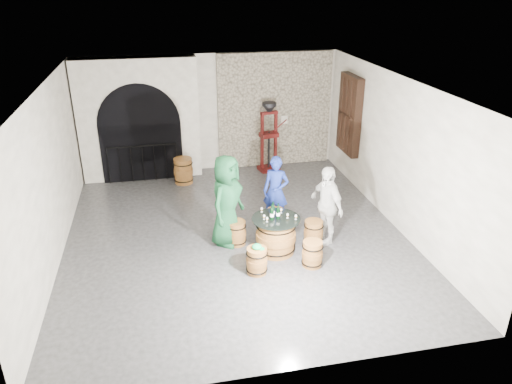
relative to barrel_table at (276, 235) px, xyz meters
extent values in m
plane|color=#2B2B2E|center=(-0.67, 0.84, -0.37)|extent=(8.00, 8.00, 0.00)
plane|color=silver|center=(-0.67, 4.84, 1.23)|extent=(8.00, 0.00, 8.00)
plane|color=silver|center=(-0.67, -3.16, 1.23)|extent=(8.00, 0.00, 8.00)
plane|color=silver|center=(-4.17, 0.84, 1.23)|extent=(0.00, 8.00, 8.00)
plane|color=silver|center=(2.83, 0.84, 1.23)|extent=(0.00, 8.00, 8.00)
plane|color=beige|center=(-0.67, 0.84, 2.83)|extent=(8.00, 8.00, 0.00)
cube|color=tan|center=(1.13, 4.78, 1.23)|extent=(3.20, 0.12, 3.18)
cube|color=silver|center=(-2.57, 4.59, 1.23)|extent=(3.10, 0.50, 3.18)
cube|color=black|center=(-2.57, 4.32, 0.41)|extent=(2.10, 0.03, 1.55)
cylinder|color=black|center=(-2.57, 4.32, 1.18)|extent=(2.10, 0.03, 2.10)
cylinder|color=black|center=(-2.57, 4.26, 0.61)|extent=(1.79, 0.04, 0.04)
cylinder|color=black|center=(-3.46, 4.26, 0.12)|extent=(0.02, 0.02, 0.98)
cylinder|color=black|center=(-3.16, 4.26, 0.12)|extent=(0.02, 0.02, 0.98)
cylinder|color=black|center=(-2.87, 4.26, 0.12)|extent=(0.02, 0.02, 0.98)
cylinder|color=black|center=(-2.57, 4.26, 0.12)|extent=(0.02, 0.02, 0.98)
cylinder|color=black|center=(-2.27, 4.26, 0.12)|extent=(0.02, 0.02, 0.98)
cylinder|color=black|center=(-1.97, 4.26, 0.12)|extent=(0.02, 0.02, 0.98)
cylinder|color=black|center=(-1.68, 4.26, 0.12)|extent=(0.02, 0.02, 0.98)
cube|color=black|center=(2.72, 3.24, 1.43)|extent=(0.20, 1.10, 2.00)
cube|color=black|center=(2.67, 3.24, 1.43)|extent=(0.06, 0.88, 1.76)
cube|color=black|center=(2.70, 3.24, 1.43)|extent=(0.22, 0.92, 0.06)
cube|color=black|center=(2.70, 2.95, 1.43)|extent=(0.22, 0.06, 1.80)
cube|color=black|center=(2.70, 3.24, 1.43)|extent=(0.22, 0.06, 1.80)
cube|color=black|center=(2.70, 3.53, 1.43)|extent=(0.22, 0.06, 1.80)
cylinder|color=brown|center=(0.00, 0.00, -0.02)|extent=(0.74, 0.74, 0.70)
cylinder|color=brown|center=(0.00, 0.00, -0.02)|extent=(0.79, 0.79, 0.15)
torus|color=black|center=(0.00, 0.00, -0.26)|extent=(0.79, 0.79, 0.02)
torus|color=black|center=(0.00, 0.00, 0.22)|extent=(0.79, 0.79, 0.02)
cylinder|color=brown|center=(0.00, 0.00, 0.34)|extent=(0.75, 0.75, 0.02)
cylinder|color=black|center=(0.00, 0.00, 0.37)|extent=(0.96, 0.96, 0.01)
cylinder|color=brown|center=(-0.71, 0.46, -0.12)|extent=(0.37, 0.37, 0.49)
cylinder|color=brown|center=(-0.71, 0.46, -0.12)|extent=(0.39, 0.39, 0.11)
torus|color=black|center=(-0.71, 0.46, -0.29)|extent=(0.41, 0.41, 0.02)
torus|color=black|center=(-0.71, 0.46, 0.05)|extent=(0.41, 0.41, 0.02)
cylinder|color=brown|center=(-0.71, 0.46, 0.14)|extent=(0.37, 0.37, 0.02)
cylinder|color=brown|center=(0.20, 0.82, -0.12)|extent=(0.37, 0.37, 0.49)
cylinder|color=brown|center=(0.20, 0.82, -0.12)|extent=(0.39, 0.39, 0.11)
torus|color=black|center=(0.20, 0.82, -0.29)|extent=(0.41, 0.41, 0.02)
torus|color=black|center=(0.20, 0.82, 0.05)|extent=(0.41, 0.41, 0.02)
cylinder|color=brown|center=(0.20, 0.82, 0.14)|extent=(0.37, 0.37, 0.02)
cylinder|color=brown|center=(0.83, 0.15, -0.12)|extent=(0.37, 0.37, 0.49)
cylinder|color=brown|center=(0.83, 0.15, -0.12)|extent=(0.39, 0.39, 0.11)
torus|color=black|center=(0.83, 0.15, -0.29)|extent=(0.41, 0.41, 0.02)
torus|color=black|center=(0.83, 0.15, 0.05)|extent=(0.41, 0.41, 0.02)
cylinder|color=brown|center=(0.83, 0.15, 0.14)|extent=(0.37, 0.37, 0.02)
cylinder|color=brown|center=(0.55, -0.64, -0.12)|extent=(0.37, 0.37, 0.49)
cylinder|color=brown|center=(0.55, -0.64, -0.12)|extent=(0.39, 0.39, 0.11)
torus|color=black|center=(0.55, -0.64, -0.29)|extent=(0.41, 0.41, 0.02)
torus|color=black|center=(0.55, -0.64, 0.05)|extent=(0.41, 0.41, 0.02)
cylinder|color=brown|center=(0.55, -0.64, 0.14)|extent=(0.37, 0.37, 0.02)
cylinder|color=brown|center=(-0.52, -0.66, -0.12)|extent=(0.37, 0.37, 0.49)
cylinder|color=brown|center=(-0.52, -0.66, -0.12)|extent=(0.39, 0.39, 0.11)
torus|color=black|center=(-0.52, -0.66, -0.29)|extent=(0.41, 0.41, 0.02)
torus|color=black|center=(-0.52, -0.66, 0.05)|extent=(0.41, 0.41, 0.02)
cylinder|color=brown|center=(-0.52, -0.66, 0.14)|extent=(0.37, 0.37, 0.02)
ellipsoid|color=#0D954B|center=(-0.52, -0.66, 0.19)|extent=(0.18, 0.18, 0.10)
cylinder|color=#0D954B|center=(-0.44, -0.69, 0.15)|extent=(0.12, 0.12, 0.01)
imported|color=#124324|center=(-0.88, 0.57, 0.58)|extent=(1.05, 1.10, 1.90)
imported|color=navy|center=(0.29, 1.20, 0.41)|extent=(0.67, 0.60, 1.55)
imported|color=silver|center=(1.09, 0.20, 0.46)|extent=(0.67, 1.05, 1.66)
cylinder|color=black|center=(-0.09, -0.03, 0.48)|extent=(0.07, 0.07, 0.22)
cylinder|color=white|center=(-0.09, -0.03, 0.47)|extent=(0.08, 0.08, 0.06)
cone|color=black|center=(-0.09, -0.03, 0.61)|extent=(0.07, 0.07, 0.05)
cylinder|color=black|center=(-0.09, -0.03, 0.66)|extent=(0.03, 0.03, 0.07)
cylinder|color=black|center=(0.03, -0.01, 0.48)|extent=(0.07, 0.07, 0.22)
cylinder|color=white|center=(0.03, -0.01, 0.47)|extent=(0.08, 0.08, 0.06)
cone|color=black|center=(0.03, -0.01, 0.61)|extent=(0.07, 0.07, 0.05)
cylinder|color=black|center=(0.03, -0.01, 0.66)|extent=(0.03, 0.03, 0.07)
cylinder|color=black|center=(-0.05, 0.08, 0.48)|extent=(0.07, 0.07, 0.22)
cylinder|color=white|center=(-0.05, 0.08, 0.47)|extent=(0.08, 0.08, 0.06)
cone|color=black|center=(-0.05, 0.08, 0.61)|extent=(0.07, 0.07, 0.05)
cylinder|color=black|center=(-0.05, 0.08, 0.66)|extent=(0.03, 0.03, 0.07)
cylinder|color=brown|center=(-1.54, 3.91, -0.03)|extent=(0.47, 0.47, 0.66)
cylinder|color=brown|center=(-1.54, 3.91, -0.03)|extent=(0.50, 0.50, 0.15)
torus|color=black|center=(-1.54, 3.91, -0.26)|extent=(0.51, 0.51, 0.02)
torus|color=black|center=(-1.54, 3.91, 0.19)|extent=(0.51, 0.51, 0.02)
cylinder|color=brown|center=(-1.54, 3.91, 0.31)|extent=(0.48, 0.48, 0.02)
cube|color=#4F110D|center=(0.87, 4.34, -0.32)|extent=(0.61, 0.53, 0.10)
cube|color=#4F110D|center=(0.87, 4.34, 0.68)|extent=(0.53, 0.40, 0.12)
cube|color=#4F110D|center=(0.87, 4.34, 1.29)|extent=(0.50, 0.22, 0.07)
cylinder|color=black|center=(0.87, 4.34, 0.25)|extent=(0.06, 0.06, 1.03)
cylinder|color=black|center=(0.87, 4.34, 1.53)|extent=(0.39, 0.39, 0.09)
cone|color=black|center=(0.87, 4.34, 1.41)|extent=(0.39, 0.39, 0.21)
cube|color=#4F110D|center=(0.67, 4.30, 0.50)|extent=(0.08, 0.08, 1.64)
cube|color=#4F110D|center=(1.07, 4.38, 0.50)|extent=(0.08, 0.08, 1.64)
cylinder|color=#4F110D|center=(1.18, 4.36, 0.91)|extent=(0.44, 0.12, 0.32)
cube|color=silver|center=(1.38, 4.70, 0.98)|extent=(0.18, 0.10, 0.22)
camera|label=1|loc=(-2.09, -8.11, 4.70)|focal=34.00mm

